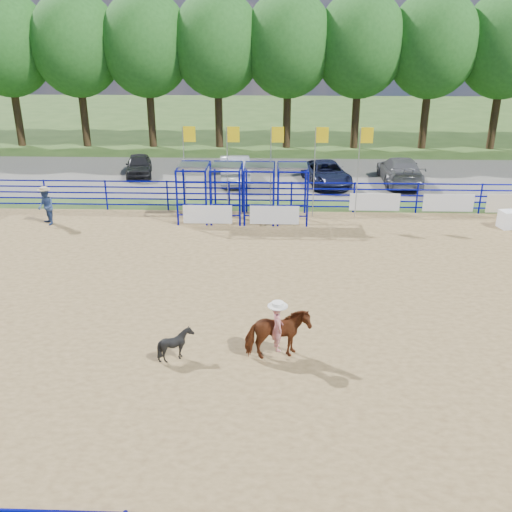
% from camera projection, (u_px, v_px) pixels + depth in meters
% --- Properties ---
extents(ground, '(120.00, 120.00, 0.00)m').
position_uv_depth(ground, '(298.00, 305.00, 18.42)').
color(ground, '#405D25').
rests_on(ground, ground).
extents(arena_dirt, '(30.00, 20.00, 0.02)m').
position_uv_depth(arena_dirt, '(298.00, 305.00, 18.42)').
color(arena_dirt, '#9B7E4D').
rests_on(arena_dirt, ground).
extents(gravel_strip, '(40.00, 10.00, 0.01)m').
position_uv_depth(gravel_strip, '(288.00, 177.00, 34.17)').
color(gravel_strip, slate).
rests_on(gravel_strip, ground).
extents(horse_and_rider, '(1.84, 1.14, 2.33)m').
position_uv_depth(horse_and_rider, '(277.00, 331.00, 15.18)').
color(horse_and_rider, '#5F2A13').
rests_on(horse_and_rider, arena_dirt).
extents(calf, '(0.97, 0.91, 0.91)m').
position_uv_depth(calf, '(176.00, 344.00, 15.27)').
color(calf, black).
rests_on(calf, arena_dirt).
extents(spectator_cowboy, '(0.99, 1.02, 1.71)m').
position_uv_depth(spectator_cowboy, '(46.00, 206.00, 25.59)').
color(spectator_cowboy, navy).
rests_on(spectator_cowboy, arena_dirt).
extents(car_a, '(2.16, 3.90, 1.26)m').
position_uv_depth(car_a, '(139.00, 165.00, 34.18)').
color(car_a, black).
rests_on(car_a, gravel_strip).
extents(car_b, '(2.05, 4.81, 1.54)m').
position_uv_depth(car_b, '(235.00, 168.00, 32.78)').
color(car_b, '#979BA0').
rests_on(car_b, gravel_strip).
extents(car_c, '(2.88, 4.91, 1.28)m').
position_uv_depth(car_c, '(326.00, 173.00, 32.26)').
color(car_c, '#141834').
rests_on(car_c, gravel_strip).
extents(car_d, '(2.23, 5.20, 1.49)m').
position_uv_depth(car_d, '(400.00, 170.00, 32.45)').
color(car_d, '#5B5B5D').
rests_on(car_d, gravel_strip).
extents(perimeter_fence, '(30.10, 20.10, 1.50)m').
position_uv_depth(perimeter_fence, '(298.00, 284.00, 18.14)').
color(perimeter_fence, '#070B9B').
rests_on(perimeter_fence, ground).
extents(chute_assembly, '(19.32, 2.41, 4.20)m').
position_uv_depth(chute_assembly, '(251.00, 193.00, 26.20)').
color(chute_assembly, '#070B9B').
rests_on(chute_assembly, ground).
extents(treeline, '(56.40, 6.40, 11.24)m').
position_uv_depth(treeline, '(288.00, 39.00, 39.69)').
color(treeline, '#3F2B19').
rests_on(treeline, ground).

